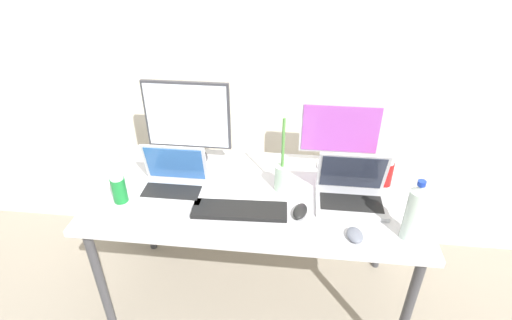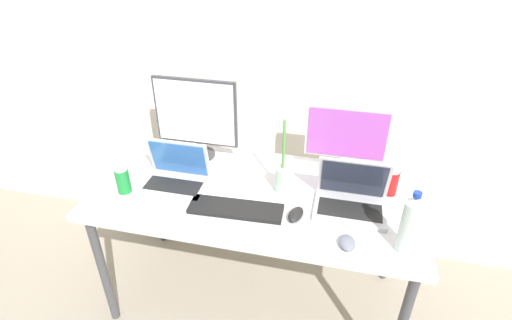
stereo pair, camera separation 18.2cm
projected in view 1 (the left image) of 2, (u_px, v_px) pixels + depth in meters
ground_plane at (256, 295)px, 2.31m from camera, size 16.00×16.00×0.00m
wall_back at (269, 41)px, 2.12m from camera, size 7.00×0.08×2.60m
work_desk at (256, 203)px, 1.95m from camera, size 1.55×0.75×0.74m
monitor_left at (188, 120)px, 2.04m from camera, size 0.44×0.17×0.44m
monitor_center at (340, 135)px, 2.00m from camera, size 0.40×0.20×0.36m
laptop_silver at (174, 180)px, 1.90m from camera, size 0.31×0.21×0.22m
laptop_secondary at (351, 191)px, 1.83m from camera, size 0.32×0.23×0.24m
keyboard_main at (240, 210)px, 1.78m from camera, size 0.43×0.14×0.02m
mouse_by_keyboard at (300, 211)px, 1.76m from camera, size 0.08×0.12×0.04m
mouse_by_laptop at (355, 235)px, 1.64m from camera, size 0.08×0.10×0.03m
water_bottle at (414, 212)px, 1.58m from camera, size 0.07×0.07×0.28m
soda_can_near_keyboard at (119, 190)px, 1.82m from camera, size 0.07×0.07×0.13m
soda_can_by_laptop at (386, 173)px, 1.94m from camera, size 0.07×0.07×0.13m
bamboo_vase at (282, 175)px, 1.89m from camera, size 0.07×0.07×0.38m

